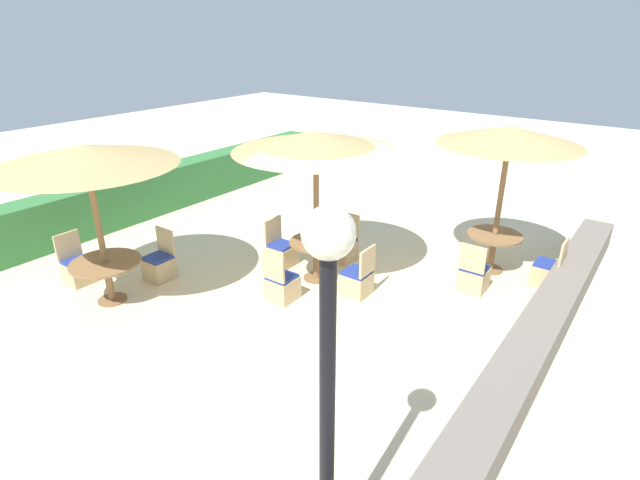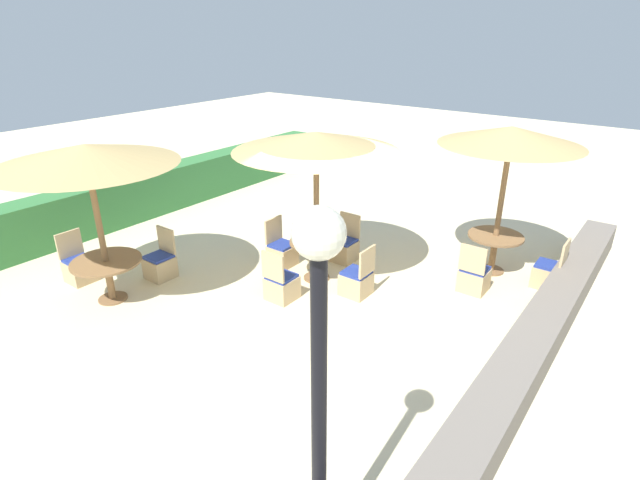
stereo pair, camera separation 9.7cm
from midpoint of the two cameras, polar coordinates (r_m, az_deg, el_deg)
ground_plane at (r=8.77m, az=3.48°, el=-6.34°), size 40.00×40.00×0.00m
hedge_row at (r=12.74m, az=-20.47°, el=4.53°), size 13.00×0.70×1.07m
stone_border at (r=7.67m, az=23.40°, el=-11.03°), size 10.00×0.56×0.52m
lamp_post at (r=3.54m, az=0.67°, el=-11.06°), size 0.36×0.36×3.32m
parasol_front_right at (r=9.33m, az=21.28°, el=10.95°), size 2.47×2.47×2.76m
round_table_front_right at (r=9.91m, az=19.60°, el=-0.37°), size 1.01×1.01×0.74m
patio_chair_front_right_south at (r=9.83m, az=24.92°, el=-3.48°), size 0.46×0.46×0.93m
patio_chair_front_right_west at (r=9.20m, az=17.46°, el=-4.10°), size 0.46×0.46×0.93m
parasol_back_left at (r=8.45m, az=-24.89°, el=8.78°), size 2.80×2.80×2.69m
round_table_back_left at (r=9.07m, az=-22.85°, el=-3.00°), size 1.14×1.14×0.74m
patio_chair_back_left_east at (r=9.69m, az=-17.49°, el=-2.67°), size 0.46×0.46×0.93m
patio_chair_back_left_north at (r=10.10m, az=-25.54°, el=-2.88°), size 0.46×0.46×0.93m
parasol_center at (r=8.43m, az=-0.10°, el=11.12°), size 2.83×2.83×2.72m
round_table_center at (r=9.06m, az=-0.09°, el=-1.16°), size 0.98×0.98×0.76m
patio_chair_center_south at (r=8.69m, az=4.56°, el=-4.69°), size 0.46×0.46×0.93m
patio_chair_center_north at (r=9.75m, az=-4.11°, el=-1.40°), size 0.46×0.46×0.93m
patio_chair_center_west at (r=8.55m, az=-4.13°, el=-5.18°), size 0.46×0.46×0.93m
patio_chair_center_east at (r=9.93m, az=3.06°, el=-0.89°), size 0.46×0.46×0.93m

